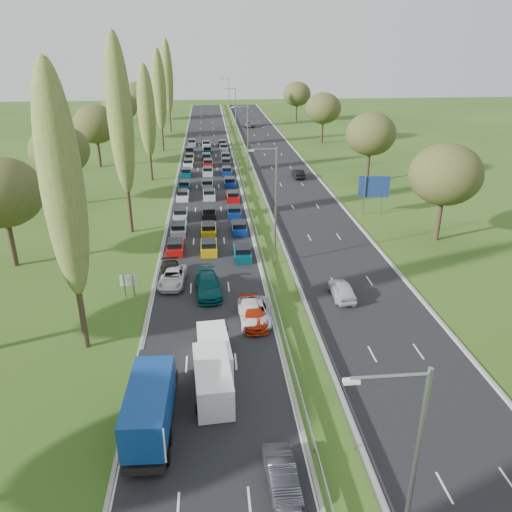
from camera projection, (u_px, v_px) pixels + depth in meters
name	position (u px, v px, depth m)	size (l,w,h in m)	color
ground	(247.00, 176.00, 85.51)	(260.00, 260.00, 0.00)	#264A17
near_carriageway	(208.00, 174.00, 87.22)	(10.50, 215.00, 0.04)	black
far_carriageway	(284.00, 172.00, 88.38)	(10.50, 215.00, 0.04)	black
central_reservation	(246.00, 170.00, 87.59)	(2.36, 215.00, 0.32)	gray
lamp_columns	(248.00, 143.00, 81.33)	(0.18, 140.18, 12.00)	gray
poplar_row	(137.00, 112.00, 68.44)	(2.80, 127.80, 22.44)	#2D2116
woodland_left	(53.00, 155.00, 64.30)	(8.00, 166.00, 11.10)	#2D2116
woodland_right	(388.00, 144.00, 71.97)	(8.00, 153.00, 11.10)	#2D2116
traffic_queue_fill	(208.00, 179.00, 82.30)	(9.09, 69.01, 0.80)	#A50C0A
near_car_2	(173.00, 277.00, 46.84)	(2.32, 5.04, 1.40)	silver
near_car_3	(171.00, 273.00, 47.65)	(1.98, 4.87, 1.41)	black
near_car_7	(208.00, 286.00, 45.01)	(2.21, 5.44, 1.58)	#044047
near_car_9	(282.00, 476.00, 25.31)	(1.44, 4.13, 1.36)	black
near_car_10	(255.00, 312.00, 40.72)	(2.34, 5.08, 1.41)	#B7BCC2
near_car_11	(253.00, 315.00, 40.36)	(1.99, 4.89, 1.42)	#B8270B
near_car_12	(251.00, 312.00, 40.56)	(1.90, 4.73, 1.61)	white
far_car_0	(342.00, 290.00, 44.36)	(1.81, 4.50, 1.53)	silver
far_car_1	(298.00, 173.00, 84.34)	(1.58, 4.53, 1.49)	black
far_car_2	(249.00, 124.00, 136.63)	(2.64, 5.72, 1.59)	slate
blue_lorry	(152.00, 402.00, 28.82)	(2.31, 8.30, 3.51)	black
white_van_front	(213.00, 378.00, 32.02)	(2.22, 5.67, 2.28)	silver
white_van_rear	(214.00, 350.00, 35.05)	(2.06, 5.25, 2.11)	white
info_sign	(129.00, 283.00, 44.29)	(1.50, 0.16, 2.10)	gray
direction_sign	(374.00, 188.00, 65.02)	(3.96, 0.80, 5.20)	gray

